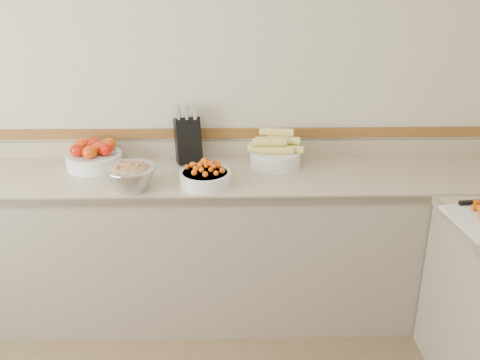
{
  "coord_description": "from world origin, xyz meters",
  "views": [
    {
      "loc": [
        0.3,
        -1.16,
        2.03
      ],
      "look_at": [
        0.35,
        1.35,
        1.0
      ],
      "focal_mm": 40.0,
      "sensor_mm": 36.0,
      "label": 1
    }
  ],
  "objects_px": {
    "knife_block": "(188,139)",
    "tomato_bowl": "(94,156)",
    "rhubarb_bowl": "(131,176)",
    "corn_bowl": "(275,154)",
    "cherry_tomato_bowl": "(205,176)"
  },
  "relations": [
    {
      "from": "tomato_bowl",
      "to": "cherry_tomato_bowl",
      "type": "distance_m",
      "value": 0.72
    },
    {
      "from": "knife_block",
      "to": "tomato_bowl",
      "type": "bearing_deg",
      "value": -170.96
    },
    {
      "from": "corn_bowl",
      "to": "rhubarb_bowl",
      "type": "xyz_separation_m",
      "value": [
        -0.79,
        -0.34,
        0.0
      ]
    },
    {
      "from": "tomato_bowl",
      "to": "corn_bowl",
      "type": "relative_size",
      "value": 0.97
    },
    {
      "from": "cherry_tomato_bowl",
      "to": "rhubarb_bowl",
      "type": "height_order",
      "value": "cherry_tomato_bowl"
    },
    {
      "from": "corn_bowl",
      "to": "cherry_tomato_bowl",
      "type": "bearing_deg",
      "value": -144.73
    },
    {
      "from": "tomato_bowl",
      "to": "rhubarb_bowl",
      "type": "distance_m",
      "value": 0.44
    },
    {
      "from": "tomato_bowl",
      "to": "rhubarb_bowl",
      "type": "height_order",
      "value": "tomato_bowl"
    },
    {
      "from": "knife_block",
      "to": "corn_bowl",
      "type": "relative_size",
      "value": 1.06
    },
    {
      "from": "knife_block",
      "to": "cherry_tomato_bowl",
      "type": "xyz_separation_m",
      "value": [
        0.11,
        -0.37,
        -0.09
      ]
    },
    {
      "from": "corn_bowl",
      "to": "rhubarb_bowl",
      "type": "distance_m",
      "value": 0.86
    },
    {
      "from": "knife_block",
      "to": "corn_bowl",
      "type": "bearing_deg",
      "value": -9.0
    },
    {
      "from": "knife_block",
      "to": "tomato_bowl",
      "type": "height_order",
      "value": "knife_block"
    },
    {
      "from": "rhubarb_bowl",
      "to": "tomato_bowl",
      "type": "bearing_deg",
      "value": 129.07
    },
    {
      "from": "tomato_bowl",
      "to": "cherry_tomato_bowl",
      "type": "xyz_separation_m",
      "value": [
        0.66,
        -0.28,
        -0.02
      ]
    }
  ]
}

